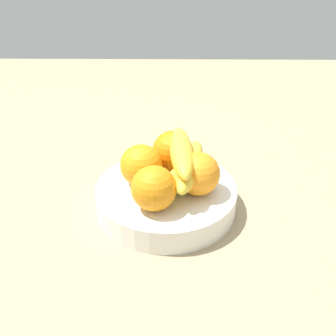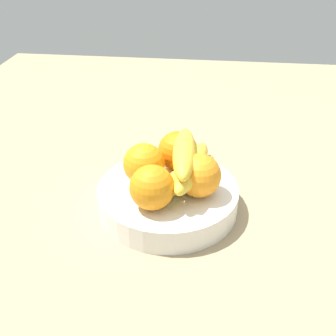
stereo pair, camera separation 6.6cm
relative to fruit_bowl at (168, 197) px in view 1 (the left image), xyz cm
name	(u,v)px [view 1 (the left image)]	position (x,y,z in cm)	size (l,w,h in cm)	color
ground_plane	(174,216)	(-0.58, -1.05, -3.80)	(180.00, 140.00, 3.00)	tan
fruit_bowl	(168,197)	(0.00, 0.00, 0.00)	(25.28, 25.28, 4.59)	white
orange_front_left	(143,165)	(1.18, 4.43, 6.06)	(7.53, 7.53, 7.53)	orange
orange_front_right	(156,188)	(-5.87, 1.92, 6.06)	(7.53, 7.53, 7.53)	orange
orange_center	(200,174)	(-1.44, -5.54, 6.06)	(7.53, 7.53, 7.53)	orange
orange_back_left	(173,151)	(6.53, -0.90, 6.06)	(7.53, 7.53, 7.53)	orange
banana_bunch	(187,164)	(0.93, -3.26, 6.50)	(18.28, 12.47, 8.40)	gold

